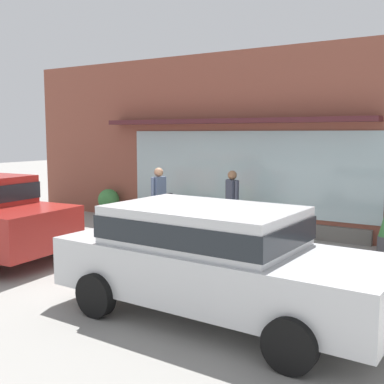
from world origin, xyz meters
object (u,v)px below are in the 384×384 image
pedestrian_passerby (232,199)px  parked_car_silver (213,255)px  fire_hydrant (177,221)px  potted_plant_near_hydrant (213,216)px  potted_plant_corner_tall (109,202)px  potted_plant_window_right (268,226)px  pedestrian_with_handbag (160,196)px  potted_plant_doorstep (177,211)px

pedestrian_passerby → parked_car_silver: 5.08m
fire_hydrant → potted_plant_near_hydrant: bearing=83.9°
potted_plant_corner_tall → pedestrian_passerby: bearing=-8.2°
potted_plant_corner_tall → potted_plant_window_right: bearing=-1.1°
pedestrian_with_handbag → potted_plant_doorstep: size_ratio=2.19×
potted_plant_window_right → potted_plant_corner_tall: bearing=178.9°
potted_plant_near_hydrant → potted_plant_window_right: potted_plant_near_hydrant is taller
fire_hydrant → parked_car_silver: parked_car_silver is taller
fire_hydrant → potted_plant_near_hydrant: (0.15, 1.41, -0.07)m
pedestrian_with_handbag → parked_car_silver: (3.83, -3.98, -0.11)m
potted_plant_corner_tall → fire_hydrant: bearing=-23.8°
fire_hydrant → parked_car_silver: size_ratio=0.20×
potted_plant_near_hydrant → potted_plant_corner_tall: 3.72m
parked_car_silver → potted_plant_doorstep: parked_car_silver is taller
pedestrian_with_handbag → pedestrian_passerby: (1.69, 0.63, -0.03)m
potted_plant_corner_tall → pedestrian_with_handbag: bearing=-24.2°
fire_hydrant → potted_plant_window_right: bearing=41.4°
pedestrian_with_handbag → pedestrian_passerby: pedestrian_with_handbag is taller
potted_plant_near_hydrant → pedestrian_with_handbag: bearing=-127.7°
fire_hydrant → pedestrian_with_handbag: 0.93m
potted_plant_doorstep → potted_plant_corner_tall: (-2.59, 0.11, 0.04)m
potted_plant_doorstep → potted_plant_window_right: 2.66m
potted_plant_near_hydrant → potted_plant_doorstep: size_ratio=0.90×
fire_hydrant → potted_plant_corner_tall: size_ratio=1.11×
pedestrian_with_handbag → potted_plant_corner_tall: (-2.85, 1.28, -0.52)m
parked_car_silver → potted_plant_near_hydrant: (-2.96, 5.10, -0.47)m
pedestrian_with_handbag → potted_plant_doorstep: 1.32m
potted_plant_doorstep → potted_plant_window_right: bearing=0.3°
parked_car_silver → potted_plant_near_hydrant: parked_car_silver is taller
fire_hydrant → pedestrian_passerby: pedestrian_passerby is taller
potted_plant_near_hydrant → potted_plant_doorstep: 1.13m
parked_car_silver → potted_plant_corner_tall: bearing=143.3°
fire_hydrant → parked_car_silver: 4.84m
potted_plant_window_right → parked_car_silver: bearing=-74.5°
pedestrian_with_handbag → parked_car_silver: 5.52m
potted_plant_doorstep → fire_hydrant: bearing=-56.2°
pedestrian_passerby → potted_plant_near_hydrant: 1.11m
parked_car_silver → potted_plant_window_right: bearing=107.0°
pedestrian_passerby → potted_plant_corner_tall: 4.61m
potted_plant_near_hydrant → parked_car_silver: bearing=-59.9°
parked_car_silver → potted_plant_doorstep: bearing=130.0°
pedestrian_with_handbag → potted_plant_window_right: (2.39, 1.18, -0.70)m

